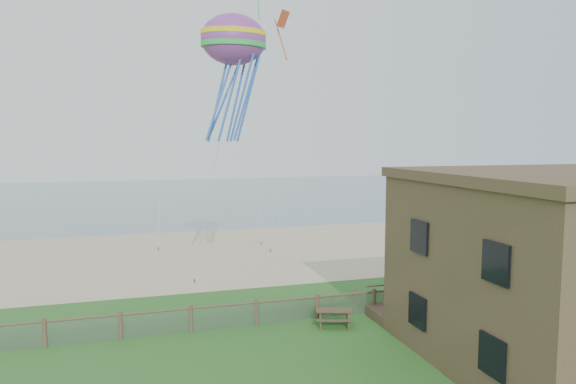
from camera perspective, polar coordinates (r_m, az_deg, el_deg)
name	(u,v)px	position (r m, az deg, el deg)	size (l,w,h in m)	color
ground	(294,384)	(19.36, 0.68, -20.52)	(160.00, 160.00, 0.00)	#286221
sand_beach	(210,253)	(39.86, -8.68, -6.76)	(72.00, 20.00, 0.02)	tan
ocean	(172,195)	(83.20, -12.74, -0.36)	(160.00, 68.00, 0.02)	slate
chainlink_fence	(256,314)	(24.51, -3.54, -13.37)	(36.20, 0.20, 1.25)	#4E3B2B
motel_deck	(506,302)	(29.38, 23.05, -11.19)	(15.00, 2.00, 0.50)	#4E3C2D
picnic_table	(334,318)	(24.64, 5.12, -13.78)	(1.65, 1.25, 0.70)	#4E3C2D
octopus_kite	(234,75)	(28.39, -6.02, 12.79)	(3.54, 2.50, 7.28)	#F2264F
kite_red	(283,30)	(35.93, -0.55, 17.51)	(1.14, 0.70, 2.64)	#D04A24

